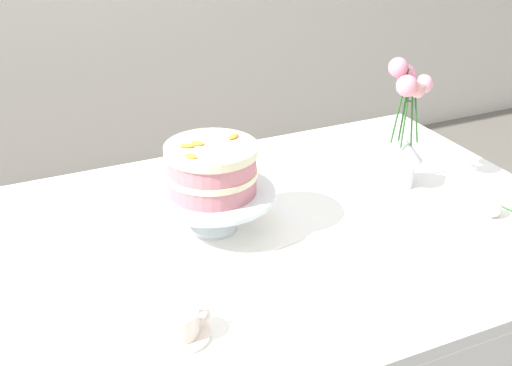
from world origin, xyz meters
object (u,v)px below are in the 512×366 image
object	(u,v)px
cake_stand	(213,198)
flower_vase	(406,127)
fallen_rose	(492,208)
layer_cake	(212,169)
dining_table	(286,264)
teacup	(180,326)

from	to	relation	value
cake_stand	flower_vase	xyz separation A→B (m)	(0.53, 0.01, 0.08)
cake_stand	fallen_rose	xyz separation A→B (m)	(0.63, -0.23, -0.06)
layer_cake	cake_stand	bearing A→B (deg)	-6.65
fallen_rose	dining_table	bearing A→B (deg)	163.10
dining_table	fallen_rose	xyz separation A→B (m)	(0.48, -0.15, 0.11)
flower_vase	teacup	distance (m)	0.82
layer_cake	teacup	xyz separation A→B (m)	(-0.20, -0.33, -0.13)
layer_cake	fallen_rose	world-z (taller)	layer_cake
flower_vase	teacup	xyz separation A→B (m)	(-0.73, -0.34, -0.14)
cake_stand	layer_cake	bearing A→B (deg)	173.35
cake_stand	flower_vase	world-z (taller)	flower_vase
cake_stand	teacup	distance (m)	0.39
cake_stand	teacup	bearing A→B (deg)	-120.86
flower_vase	fallen_rose	size ratio (longest dim) A/B	3.44
cake_stand	flower_vase	bearing A→B (deg)	0.61
teacup	layer_cake	bearing A→B (deg)	59.15
flower_vase	teacup	size ratio (longest dim) A/B	2.87
layer_cake	flower_vase	xyz separation A→B (m)	(0.53, 0.01, 0.01)
teacup	dining_table	bearing A→B (deg)	35.67
layer_cake	fallen_rose	xyz separation A→B (m)	(0.63, -0.23, -0.14)
cake_stand	fallen_rose	size ratio (longest dim) A/B	2.91
flower_vase	fallen_rose	distance (m)	0.29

